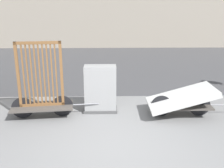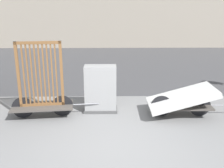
# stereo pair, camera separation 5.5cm
# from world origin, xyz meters

# --- Properties ---
(ground_plane) EXTENTS (60.00, 60.00, 0.00)m
(ground_plane) POSITION_xyz_m (0.00, 0.00, 0.00)
(ground_plane) COLOR slate
(road_strip) EXTENTS (56.00, 10.15, 0.01)m
(road_strip) POSITION_xyz_m (0.00, 8.35, 0.00)
(road_strip) COLOR #424244
(road_strip) RESTS_ON ground_plane
(bike_cart_with_bedframe) EXTENTS (2.32, 0.89, 2.02)m
(bike_cart_with_bedframe) POSITION_xyz_m (-1.84, 1.66, 0.68)
(bike_cart_with_bedframe) COLOR #4C4742
(bike_cart_with_bedframe) RESTS_ON ground_plane
(bike_cart_with_mattress) EXTENTS (2.37, 1.08, 0.83)m
(bike_cart_with_mattress) POSITION_xyz_m (1.84, 1.66, 0.47)
(bike_cart_with_mattress) COLOR #4C4742
(bike_cart_with_mattress) RESTS_ON ground_plane
(utility_cabinet) EXTENTS (0.93, 0.48, 1.31)m
(utility_cabinet) POSITION_xyz_m (-0.31, 2.05, 0.61)
(utility_cabinet) COLOR #4C4C4C
(utility_cabinet) RESTS_ON ground_plane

